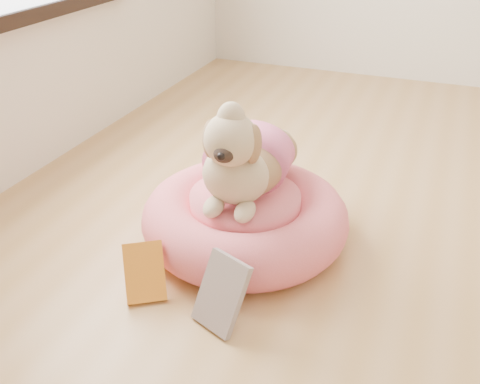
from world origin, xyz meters
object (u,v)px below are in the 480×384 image
at_px(book_white, 221,293).
at_px(pet_bed, 245,218).
at_px(dog, 245,141).
at_px(book_yellow, 145,272).

bearing_deg(book_white, pet_bed, 123.84).
bearing_deg(dog, pet_bed, -64.56).
xyz_separation_m(pet_bed, dog, (-0.01, 0.02, 0.29)).
height_order(dog, book_yellow, dog).
xyz_separation_m(book_yellow, book_white, (0.27, -0.03, 0.02)).
height_order(pet_bed, book_white, book_white).
bearing_deg(book_yellow, pet_bed, 32.47).
bearing_deg(book_white, book_yellow, -163.80).
bearing_deg(dog, book_white, -82.30).
bearing_deg(pet_bed, dog, 120.51).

